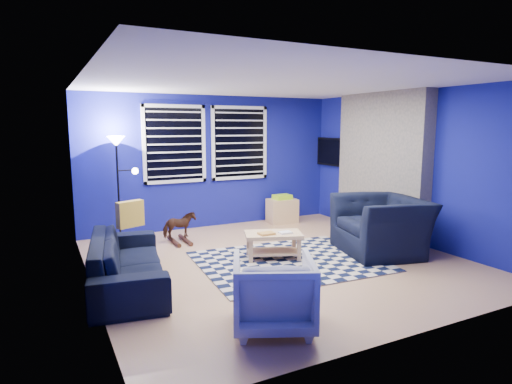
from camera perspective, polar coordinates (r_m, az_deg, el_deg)
floor at (r=6.25m, az=2.86°, el=-9.16°), size 5.00×5.00×0.00m
ceiling at (r=5.97m, az=3.05°, el=14.31°), size 5.00×5.00×0.00m
wall_back at (r=8.23m, az=-5.76°, el=4.03°), size 5.00×0.00×5.00m
wall_left at (r=5.22m, az=-21.60°, el=0.76°), size 0.00×5.00×5.00m
wall_right at (r=7.54m, az=19.69°, el=3.14°), size 0.00×5.00×5.00m
fireplace at (r=7.80m, az=16.29°, el=3.07°), size 0.65×2.00×2.50m
window_left at (r=7.94m, az=-10.78°, el=6.28°), size 1.17×0.06×1.42m
window_right at (r=8.39m, az=-2.18°, el=6.55°), size 1.17×0.06×1.42m
tv at (r=8.98m, az=10.19°, el=5.29°), size 0.07×1.00×0.58m
rug at (r=6.21m, az=4.37°, el=-9.20°), size 2.62×2.16×0.02m
sofa at (r=5.46m, az=-16.80°, el=-8.85°), size 2.19×1.14×0.61m
armchair_big at (r=6.80m, az=16.35°, el=-4.30°), size 1.54×1.42×0.85m
armchair_bent at (r=4.18m, az=2.34°, el=-13.25°), size 1.01×1.02×0.71m
rocking_horse at (r=7.22m, az=-10.19°, el=-4.42°), size 0.27×0.54×0.44m
coffee_table at (r=6.26m, az=2.31°, el=-6.40°), size 0.93×0.73×0.41m
cabinet at (r=8.63m, az=3.50°, el=-2.43°), size 0.60×0.43×0.56m
floor_lamp at (r=7.42m, az=-17.92°, el=4.64°), size 0.48×0.30×1.76m
throw_pillow at (r=5.84m, az=-16.44°, el=-2.84°), size 0.38×0.23×0.34m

